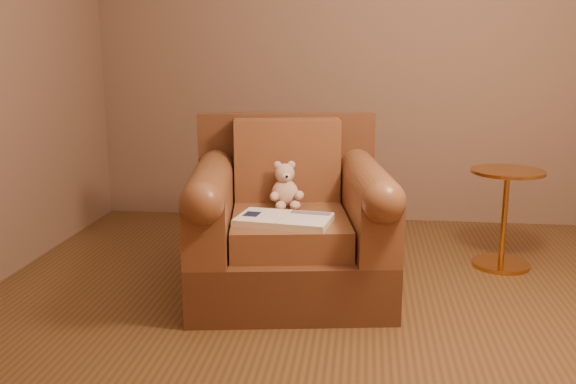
# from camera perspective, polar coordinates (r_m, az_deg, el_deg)

# --- Properties ---
(floor) EXTENTS (4.00, 4.00, 0.00)m
(floor) POSITION_cam_1_polar(r_m,az_deg,el_deg) (3.26, 4.78, -11.46)
(floor) COLOR brown
(floor) RESTS_ON ground
(armchair) EXTENTS (1.20, 1.16, 0.95)m
(armchair) POSITION_cam_1_polar(r_m,az_deg,el_deg) (3.57, 0.08, -2.99)
(armchair) COLOR #55311C
(armchair) RESTS_ON floor
(teddy_bear) EXTENTS (0.19, 0.22, 0.26)m
(teddy_bear) POSITION_cam_1_polar(r_m,az_deg,el_deg) (3.61, -0.24, 0.23)
(teddy_bear) COLOR #D6B095
(teddy_bear) RESTS_ON armchair
(guidebook) EXTENTS (0.51, 0.35, 0.04)m
(guidebook) POSITION_cam_1_polar(r_m,az_deg,el_deg) (3.29, -0.38, -2.48)
(guidebook) COLOR beige
(guidebook) RESTS_ON armchair
(side_table) EXTENTS (0.44, 0.44, 0.61)m
(side_table) POSITION_cam_1_polar(r_m,az_deg,el_deg) (4.15, 18.68, -1.97)
(side_table) COLOR #C28335
(side_table) RESTS_ON floor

